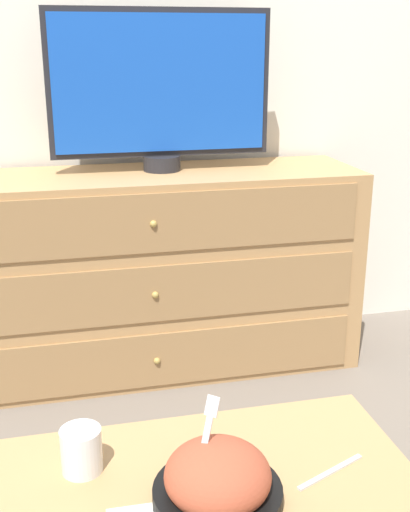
{
  "coord_description": "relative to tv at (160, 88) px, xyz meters",
  "views": [
    {
      "loc": [
        -0.3,
        -2.56,
        1.23
      ],
      "look_at": [
        0.01,
        -1.24,
        0.78
      ],
      "focal_mm": 45.0,
      "sensor_mm": 36.0,
      "label": 1
    }
  ],
  "objects": [
    {
      "name": "dresser",
      "position": [
        -0.08,
        -0.04,
        -0.69
      ],
      "size": [
        1.62,
        0.47,
        0.78
      ],
      "color": "tan",
      "rests_on": "ground_plane"
    },
    {
      "name": "ground_plane",
      "position": [
        -0.08,
        0.21,
        -1.08
      ],
      "size": [
        12.0,
        12.0,
        0.0
      ],
      "primitive_type": "plane",
      "color": "#70665B"
    },
    {
      "name": "takeout_bowl",
      "position": [
        -0.15,
        -1.44,
        -0.58
      ],
      "size": [
        0.23,
        0.23,
        0.19
      ],
      "color": "black",
      "rests_on": "coffee_table"
    },
    {
      "name": "drink_cup",
      "position": [
        -0.37,
        -1.29,
        -0.58
      ],
      "size": [
        0.08,
        0.08,
        0.09
      ],
      "color": "white",
      "rests_on": "coffee_table"
    },
    {
      "name": "wall_back",
      "position": [
        -0.08,
        0.24,
        0.22
      ],
      "size": [
        12.0,
        0.05,
        2.6
      ],
      "color": "white",
      "rests_on": "ground_plane"
    },
    {
      "name": "knife",
      "position": [
        0.08,
        -1.41,
        -0.62
      ],
      "size": [
        0.16,
        0.08,
        0.01
      ],
      "color": "silver",
      "rests_on": "coffee_table"
    },
    {
      "name": "tv",
      "position": [
        0.0,
        0.0,
        0.0
      ],
      "size": [
        0.81,
        0.14,
        0.57
      ],
      "color": "#232328",
      "rests_on": "dresser"
    }
  ]
}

